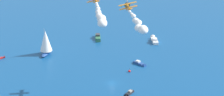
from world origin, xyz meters
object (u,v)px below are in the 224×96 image
object	(u,v)px
motorboat_ahead	(98,38)
marker_buoy	(129,71)
motorboat_far_stbd	(140,64)
biplane_wingman	(128,7)
motorboat_near_centre	(129,93)
motorboat_far_port	(0,58)
motorboat_trailing	(154,40)
sailboat_outer_ring_a	(46,42)
wingwalker_wingman	(127,1)

from	to	relation	value
motorboat_ahead	marker_buoy	size ratio (longest dim) A/B	5.18
marker_buoy	motorboat_far_stbd	bearing A→B (deg)	66.05
motorboat_ahead	biplane_wingman	size ratio (longest dim) A/B	1.45
motorboat_near_centre	motorboat_far_port	size ratio (longest dim) A/B	1.24
motorboat_ahead	motorboat_trailing	bearing A→B (deg)	3.28
motorboat_far_port	marker_buoy	distance (m)	63.56
sailboat_outer_ring_a	wingwalker_wingman	world-z (taller)	wingwalker_wingman
motorboat_ahead	sailboat_outer_ring_a	world-z (taller)	sailboat_outer_ring_a
marker_buoy	wingwalker_wingman	xyz separation A→B (m)	(0.02, -11.72, 34.94)
motorboat_near_centre	wingwalker_wingman	distance (m)	36.37
biplane_wingman	sailboat_outer_ring_a	bearing A→B (deg)	148.85
motorboat_near_centre	motorboat_ahead	world-z (taller)	motorboat_ahead
motorboat_trailing	biplane_wingman	size ratio (longest dim) A/B	1.48
motorboat_far_port	sailboat_outer_ring_a	bearing A→B (deg)	25.37
biplane_wingman	marker_buoy	bearing A→B (deg)	92.16
motorboat_trailing	sailboat_outer_ring_a	xyz separation A→B (m)	(-51.51, -27.19, 5.47)
marker_buoy	motorboat_far_port	bearing A→B (deg)	175.24
marker_buoy	biplane_wingman	bearing A→B (deg)	-87.84
motorboat_trailing	biplane_wingman	world-z (taller)	biplane_wingman
marker_buoy	motorboat_ahead	bearing A→B (deg)	118.89
motorboat_far_port	motorboat_trailing	distance (m)	80.47
motorboat_trailing	motorboat_ahead	xyz separation A→B (m)	(-30.47, -1.75, -0.01)
motorboat_far_stbd	marker_buoy	world-z (taller)	marker_buoy
motorboat_far_port	wingwalker_wingman	xyz separation A→B (m)	(63.36, -16.99, 34.93)
motorboat_trailing	biplane_wingman	bearing A→B (deg)	-98.30
motorboat_far_port	motorboat_trailing	xyz separation A→B (m)	(71.60, 36.72, 0.44)
wingwalker_wingman	motorboat_far_stbd	bearing A→B (deg)	79.20
motorboat_near_centre	motorboat_ahead	size ratio (longest dim) A/B	0.53
motorboat_trailing	wingwalker_wingman	bearing A→B (deg)	-98.73
motorboat_far_port	motorboat_far_stbd	world-z (taller)	motorboat_far_stbd
motorboat_near_centre	motorboat_ahead	distance (m)	66.68
motorboat_near_centre	motorboat_ahead	bearing A→B (deg)	111.66
marker_buoy	biplane_wingman	distance (m)	34.79
motorboat_near_centre	marker_buoy	xyz separation A→B (m)	(-2.41, 21.73, -0.06)
sailboat_outer_ring_a	motorboat_far_port	bearing A→B (deg)	-154.63
motorboat_far_port	wingwalker_wingman	world-z (taller)	wingwalker_wingman
motorboat_ahead	sailboat_outer_ring_a	size ratio (longest dim) A/B	0.79
motorboat_far_stbd	motorboat_ahead	world-z (taller)	motorboat_ahead
motorboat_far_stbd	biplane_wingman	size ratio (longest dim) A/B	0.88
motorboat_far_stbd	sailboat_outer_ring_a	bearing A→B (deg)	172.87
motorboat_trailing	motorboat_near_centre	bearing A→B (deg)	-95.25
sailboat_outer_ring_a	marker_buoy	bearing A→B (deg)	-18.89
motorboat_near_centre	motorboat_far_port	xyz separation A→B (m)	(-65.75, 27.00, -0.05)
motorboat_far_port	motorboat_trailing	size ratio (longest dim) A/B	0.42
motorboat_far_port	marker_buoy	bearing A→B (deg)	-4.76
motorboat_trailing	marker_buoy	xyz separation A→B (m)	(-8.26, -41.99, -0.45)
biplane_wingman	motorboat_near_centre	bearing A→B (deg)	-78.98
motorboat_far_port	motorboat_ahead	world-z (taller)	motorboat_ahead
motorboat_far_stbd	motorboat_trailing	size ratio (longest dim) A/B	0.60
motorboat_trailing	biplane_wingman	xyz separation A→B (m)	(-7.82, -53.61, 32.34)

